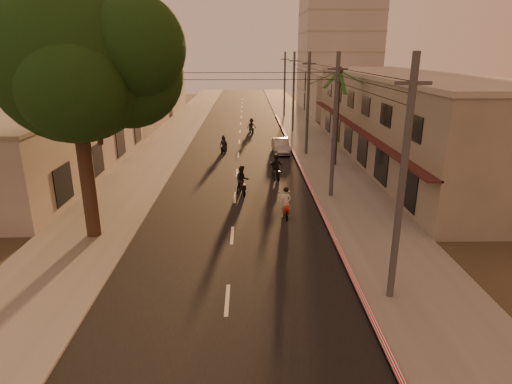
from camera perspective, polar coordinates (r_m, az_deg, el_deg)
ground at (r=20.25m, az=-3.37°, el=-8.12°), size 160.00×160.00×0.00m
road at (r=39.19m, az=-2.37°, el=4.96°), size 10.00×140.00×0.02m
sidewalk_right at (r=39.74m, az=8.54°, el=5.03°), size 5.00×140.00×0.12m
sidewalk_left at (r=40.04m, az=-13.21°, el=4.85°), size 5.00×140.00×0.12m
curb_stripe at (r=34.58m, az=5.97°, el=3.23°), size 0.20×60.00×0.20m
shophouse_row at (r=38.84m, az=18.85°, el=9.36°), size 8.80×34.20×7.30m
left_building at (r=35.94m, az=-25.65°, el=6.20°), size 8.20×24.20×5.20m
distant_tower at (r=75.86m, az=11.12°, el=21.67°), size 12.10×12.10×28.00m
broadleaf_tree at (r=21.60m, az=-22.13°, el=15.62°), size 9.60×8.70×12.10m
palm_tree at (r=34.95m, az=11.04°, el=14.88°), size 5.00×5.00×8.20m
utility_poles at (r=38.60m, az=7.04°, el=14.44°), size 1.20×48.26×9.00m
filler_right at (r=64.79m, az=10.78°, el=12.59°), size 8.00×14.00×6.00m
filler_left_near at (r=54.62m, az=-17.23°, el=10.27°), size 8.00×14.00×4.40m
filler_left_far at (r=71.89m, az=-13.49°, el=13.34°), size 8.00×14.00×7.00m
scooter_red at (r=24.26m, az=3.96°, el=-1.58°), size 0.69×1.82×1.79m
scooter_mid_a at (r=28.15m, az=-1.87°, el=1.49°), size 1.15×1.96×1.95m
scooter_mid_b at (r=31.47m, az=2.67°, el=3.23°), size 1.22×1.91×1.90m
scooter_far_a at (r=40.04m, az=-4.33°, el=6.29°), size 1.00×1.65×1.65m
scooter_far_b at (r=49.92m, az=-0.61°, el=8.77°), size 1.36×1.76×1.76m
parked_car at (r=39.88m, az=3.35°, el=6.14°), size 1.80×4.17×1.33m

